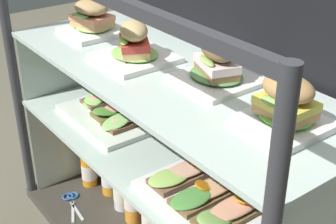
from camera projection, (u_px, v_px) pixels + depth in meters
name	position (u px, v px, depth m)	size (l,w,h in m)	color
case_frame	(204.00, 110.00, 1.47)	(1.19, 0.48, 0.94)	#333338
riser_lower_tier	(168.00, 204.00, 1.53)	(1.12, 0.42, 0.37)	silver
shelf_lower_glass	(168.00, 152.00, 1.44)	(1.14, 0.43, 0.01)	silver
riser_upper_tier	(168.00, 114.00, 1.38)	(1.12, 0.42, 0.24)	silver
shelf_upper_glass	(168.00, 73.00, 1.32)	(1.14, 0.43, 0.01)	silver
plated_roll_sandwich_near_right_corner	(92.00, 21.00, 1.57)	(0.18, 0.18, 0.11)	white
plated_roll_sandwich_mid_right	(134.00, 47.00, 1.37)	(0.20, 0.20, 0.11)	white
plated_roll_sandwich_far_left	(217.00, 65.00, 1.23)	(0.19, 0.19, 0.12)	white
plated_roll_sandwich_mid_left	(286.00, 107.00, 1.03)	(0.17, 0.17, 0.12)	white
open_sandwich_tray_left_of_center	(120.00, 110.00, 1.61)	(0.34, 0.30, 0.07)	white
open_sandwich_tray_far_right	(212.00, 192.00, 1.23)	(0.34, 0.30, 0.06)	white
juice_bottle_back_left	(89.00, 166.00, 1.90)	(0.06, 0.06, 0.22)	orange
juice_bottle_front_right_end	(110.00, 172.00, 1.85)	(0.07, 0.07, 0.23)	orange
juice_bottle_front_fourth	(123.00, 186.00, 1.77)	(0.07, 0.07, 0.24)	white
juice_bottle_front_second	(133.00, 196.00, 1.70)	(0.06, 0.06, 0.24)	orange
juice_bottle_front_middle	(151.00, 212.00, 1.64)	(0.06, 0.06, 0.22)	maroon
kitchen_scissors	(71.00, 200.00, 1.84)	(0.18, 0.10, 0.01)	silver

